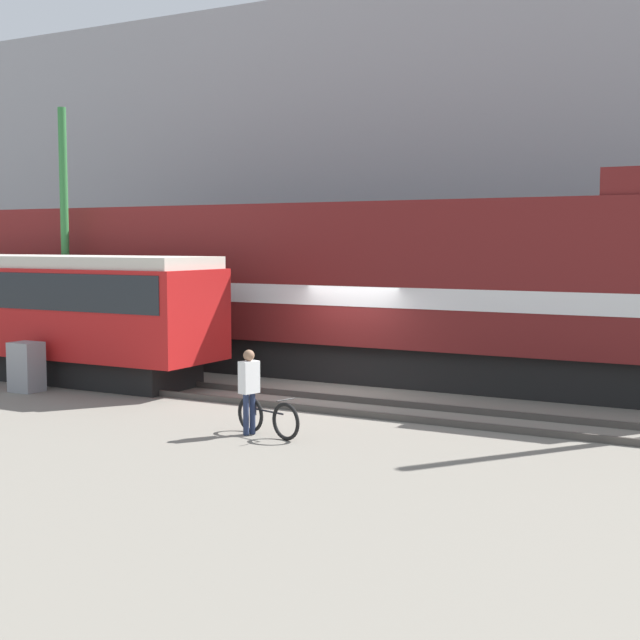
{
  "coord_description": "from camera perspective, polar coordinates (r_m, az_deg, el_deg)",
  "views": [
    {
      "loc": [
        9.89,
        -18.76,
        3.62
      ],
      "look_at": [
        -0.01,
        -0.79,
        1.8
      ],
      "focal_mm": 50.0,
      "sensor_mm": 36.0,
      "label": 1
    }
  ],
  "objects": [
    {
      "name": "signal_box",
      "position": [
        22.6,
        -18.28,
        -2.87
      ],
      "size": [
        0.7,
        0.6,
        1.2
      ],
      "color": "gray",
      "rests_on": "ground"
    },
    {
      "name": "person",
      "position": [
        16.73,
        -4.56,
        -4.08
      ],
      "size": [
        0.31,
        0.41,
        1.6
      ],
      "color": "#232D4C",
      "rests_on": "ground"
    },
    {
      "name": "streetcar",
      "position": [
        24.94,
        -18.08,
        0.76
      ],
      "size": [
        11.25,
        2.54,
        3.25
      ],
      "color": "black",
      "rests_on": "ground"
    },
    {
      "name": "building_backdrop",
      "position": [
        32.04,
        10.93,
        9.33
      ],
      "size": [
        49.81,
        6.0,
        12.1
      ],
      "color": "#99999E",
      "rests_on": "ground"
    },
    {
      "name": "track_far",
      "position": [
        23.6,
        3.73,
        -3.59
      ],
      "size": [
        60.0,
        1.51,
        0.14
      ],
      "color": "#47423D",
      "rests_on": "ground"
    },
    {
      "name": "freight_locomotive",
      "position": [
        24.12,
        0.19,
        2.2
      ],
      "size": [
        21.36,
        3.04,
        5.19
      ],
      "color": "black",
      "rests_on": "ground"
    },
    {
      "name": "track_near",
      "position": [
        19.97,
        -1.36,
        -5.18
      ],
      "size": [
        60.0,
        1.51,
        0.14
      ],
      "color": "#47423D",
      "rests_on": "ground"
    },
    {
      "name": "ground_plane",
      "position": [
        21.52,
        1.04,
        -4.62
      ],
      "size": [
        120.0,
        120.0,
        0.0
      ],
      "primitive_type": "plane",
      "color": "slate"
    },
    {
      "name": "bicycle",
      "position": [
        16.67,
        -3.36,
        -6.25
      ],
      "size": [
        1.63,
        0.61,
        0.76
      ],
      "color": "black",
      "rests_on": "ground"
    },
    {
      "name": "utility_pole_left",
      "position": [
        26.86,
        -16.01,
        5.07
      ],
      "size": [
        0.23,
        0.23,
        7.43
      ],
      "color": "#2D7238",
      "rests_on": "ground"
    }
  ]
}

